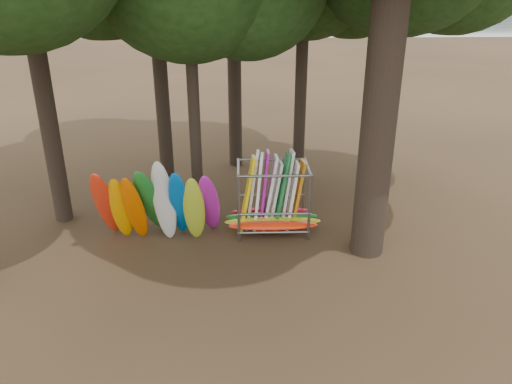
{
  "coord_description": "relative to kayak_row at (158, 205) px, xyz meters",
  "views": [
    {
      "loc": [
        0.25,
        -13.27,
        7.75
      ],
      "look_at": [
        0.73,
        1.5,
        1.4
      ],
      "focal_mm": 35.0,
      "sensor_mm": 36.0,
      "label": 1
    }
  ],
  "objects": [
    {
      "name": "storage_rack",
      "position": [
        3.6,
        0.8,
        -0.27
      ],
      "size": [
        3.18,
        1.59,
        2.7
      ],
      "color": "slate",
      "rests_on": "ground"
    },
    {
      "name": "kayak_row",
      "position": [
        0.0,
        0.0,
        0.0
      ],
      "size": [
        3.9,
        2.3,
        3.08
      ],
      "color": "red",
      "rests_on": "ground"
    },
    {
      "name": "ground",
      "position": [
        2.32,
        -0.75,
        -1.32
      ],
      "size": [
        120.0,
        120.0,
        0.0
      ],
      "primitive_type": "plane",
      "color": "#47331E",
      "rests_on": "ground"
    },
    {
      "name": "far_shore",
      "position": [
        2.32,
        109.25,
        0.68
      ],
      "size": [
        160.0,
        4.0,
        4.0
      ],
      "primitive_type": "cube",
      "color": "black",
      "rests_on": "ground"
    },
    {
      "name": "lake",
      "position": [
        2.32,
        59.25,
        -1.32
      ],
      "size": [
        160.0,
        160.0,
        0.0
      ],
      "primitive_type": "plane",
      "color": "gray",
      "rests_on": "ground"
    }
  ]
}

